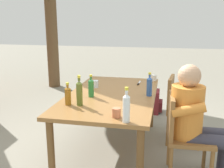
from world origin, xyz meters
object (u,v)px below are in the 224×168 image
at_px(chair_near_right, 179,106).
at_px(backpack_by_near_side, 155,102).
at_px(bottle_blue, 149,86).
at_px(bottle_amber, 68,95).
at_px(cup_white, 154,78).
at_px(chair_near_left, 182,132).
at_px(cup_glass, 95,84).
at_px(cup_terracotta, 116,113).
at_px(dining_table, 112,100).
at_px(bottle_olive, 79,93).
at_px(bottle_clear, 126,107).
at_px(bottle_green, 91,87).
at_px(person_in_white_shirt, 195,117).
at_px(table_knife, 139,83).

distance_m(chair_near_right, backpack_by_near_side, 1.16).
bearing_deg(bottle_blue, chair_near_right, -42.09).
height_order(bottle_amber, cup_white, bottle_amber).
distance_m(chair_near_left, cup_glass, 1.29).
xyz_separation_m(bottle_amber, cup_terracotta, (-0.25, -0.56, -0.06)).
relative_size(dining_table, bottle_olive, 5.69).
xyz_separation_m(cup_glass, cup_white, (0.55, -0.72, -0.01)).
relative_size(bottle_blue, bottle_clear, 0.88).
relative_size(bottle_blue, cup_glass, 2.93).
distance_m(dining_table, bottle_green, 0.33).
distance_m(person_in_white_shirt, cup_terracotta, 0.81).
xyz_separation_m(chair_near_right, cup_white, (0.38, 0.36, 0.28)).
bearing_deg(backpack_by_near_side, bottle_olive, 160.37).
xyz_separation_m(chair_near_left, bottle_clear, (-0.43, 0.51, 0.37)).
distance_m(person_in_white_shirt, bottle_clear, 0.78).
height_order(person_in_white_shirt, backpack_by_near_side, person_in_white_shirt).
distance_m(chair_near_left, person_in_white_shirt, 0.20).
xyz_separation_m(bottle_olive, table_knife, (1.06, -0.50, -0.13)).
relative_size(bottle_green, bottle_blue, 0.93).
distance_m(person_in_white_shirt, bottle_olive, 1.18).
relative_size(cup_terracotta, table_knife, 0.36).
distance_m(chair_near_right, cup_terracotta, 1.34).
relative_size(chair_near_right, cup_terracotta, 9.94).
xyz_separation_m(bottle_blue, cup_glass, (0.23, 0.71, -0.07)).
distance_m(dining_table, chair_near_left, 0.92).
height_order(bottle_clear, cup_glass, bottle_clear).
height_order(person_in_white_shirt, bottle_clear, person_in_white_shirt).
height_order(chair_near_right, bottle_amber, bottle_amber).
distance_m(chair_near_left, bottle_green, 1.10).
bearing_deg(chair_near_left, bottle_amber, 94.23).
distance_m(chair_near_left, cup_white, 1.28).
bearing_deg(cup_glass, chair_near_left, -121.04).
height_order(chair_near_left, chair_near_right, same).
relative_size(bottle_olive, bottle_amber, 1.34).
bearing_deg(bottle_green, dining_table, -51.32).
bearing_deg(cup_terracotta, chair_near_right, -27.84).
distance_m(bottle_blue, bottle_clear, 0.86).
distance_m(bottle_clear, cup_terracotta, 0.17).
height_order(person_in_white_shirt, cup_white, person_in_white_shirt).
bearing_deg(chair_near_right, bottle_clear, 158.02).
height_order(dining_table, backpack_by_near_side, dining_table).
xyz_separation_m(cup_terracotta, cup_white, (1.54, -0.25, -0.00)).
height_order(bottle_olive, cup_white, bottle_olive).
bearing_deg(backpack_by_near_side, bottle_amber, 157.33).
bearing_deg(bottle_amber, cup_glass, -7.15).
bearing_deg(table_knife, cup_terracotta, 177.31).
distance_m(cup_white, backpack_by_near_side, 0.90).
relative_size(cup_white, table_knife, 0.34).
height_order(bottle_olive, backpack_by_near_side, bottle_olive).
bearing_deg(cup_terracotta, chair_near_left, -61.29).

